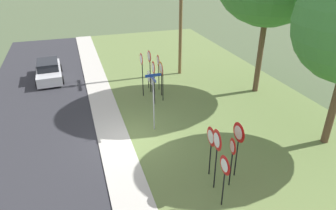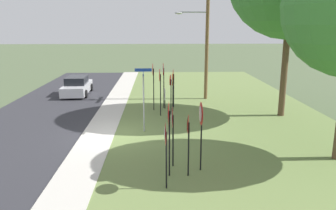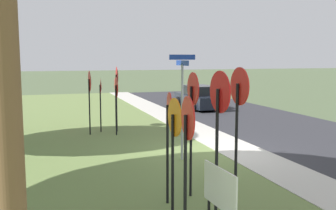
# 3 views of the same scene
# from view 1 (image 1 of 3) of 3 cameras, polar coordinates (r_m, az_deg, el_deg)

# --- Properties ---
(ground_plane) EXTENTS (160.00, 160.00, 0.00)m
(ground_plane) POSITION_cam_1_polar(r_m,az_deg,el_deg) (15.70, -7.04, -6.48)
(ground_plane) COLOR #4C5B3D
(road_asphalt) EXTENTS (44.00, 6.40, 0.01)m
(road_asphalt) POSITION_cam_1_polar(r_m,az_deg,el_deg) (15.76, -24.58, -8.91)
(road_asphalt) COLOR #2D2D33
(road_asphalt) RESTS_ON ground_plane
(sidewalk_strip) EXTENTS (44.00, 1.60, 0.06)m
(sidewalk_strip) POSITION_cam_1_polar(r_m,az_deg,el_deg) (15.59, -9.94, -6.84)
(sidewalk_strip) COLOR #BCB7AD
(sidewalk_strip) RESTS_ON ground_plane
(grass_median) EXTENTS (44.00, 12.00, 0.04)m
(grass_median) POSITION_cam_1_polar(r_m,az_deg,el_deg) (17.57, 12.49, -2.99)
(grass_median) COLOR olive
(grass_median) RESTS_ON ground_plane
(stop_sign_near_left) EXTENTS (0.72, 0.11, 2.47)m
(stop_sign_near_left) POSITION_cam_1_polar(r_m,az_deg,el_deg) (20.39, -1.84, 7.54)
(stop_sign_near_left) COLOR black
(stop_sign_near_left) RESTS_ON grass_median
(stop_sign_near_right) EXTENTS (0.72, 0.10, 2.86)m
(stop_sign_near_right) POSITION_cam_1_polar(r_m,az_deg,el_deg) (19.99, -3.49, 7.97)
(stop_sign_near_right) COLOR black
(stop_sign_near_right) RESTS_ON grass_median
(stop_sign_far_left) EXTENTS (0.72, 0.10, 2.76)m
(stop_sign_far_left) POSITION_cam_1_polar(r_m,az_deg,el_deg) (18.29, -2.71, 5.92)
(stop_sign_far_left) COLOR black
(stop_sign_far_left) RESTS_ON grass_median
(stop_sign_far_center) EXTENTS (0.71, 0.09, 2.90)m
(stop_sign_far_center) POSITION_cam_1_polar(r_m,az_deg,el_deg) (19.38, -4.94, 7.39)
(stop_sign_far_center) COLOR black
(stop_sign_far_center) RESTS_ON grass_median
(stop_sign_far_right) EXTENTS (0.61, 0.13, 2.37)m
(stop_sign_far_right) POSITION_cam_1_polar(r_m,az_deg,el_deg) (18.79, -1.06, 5.47)
(stop_sign_far_right) COLOR black
(stop_sign_far_right) RESTS_ON grass_median
(stop_sign_center_tall) EXTENTS (0.73, 0.09, 2.33)m
(stop_sign_center_tall) POSITION_cam_1_polar(r_m,az_deg,el_deg) (19.52, -1.33, 6.33)
(stop_sign_center_tall) COLOR black
(stop_sign_center_tall) RESTS_ON grass_median
(yield_sign_near_left) EXTENTS (0.83, 0.12, 2.70)m
(yield_sign_near_left) POSITION_cam_1_polar(r_m,az_deg,el_deg) (11.64, 9.07, -7.51)
(yield_sign_near_left) COLOR black
(yield_sign_near_left) RESTS_ON grass_median
(yield_sign_near_right) EXTENTS (0.84, 0.10, 2.56)m
(yield_sign_near_right) POSITION_cam_1_polar(r_m,az_deg,el_deg) (12.50, 12.98, -5.89)
(yield_sign_near_right) COLOR black
(yield_sign_near_right) RESTS_ON grass_median
(yield_sign_far_left) EXTENTS (0.73, 0.10, 2.22)m
(yield_sign_far_left) POSITION_cam_1_polar(r_m,az_deg,el_deg) (11.15, 10.49, -11.89)
(yield_sign_far_left) COLOR black
(yield_sign_far_left) RESTS_ON grass_median
(yield_sign_far_right) EXTENTS (0.82, 0.10, 2.32)m
(yield_sign_far_right) POSITION_cam_1_polar(r_m,az_deg,el_deg) (12.47, 7.99, -6.57)
(yield_sign_far_right) COLOR black
(yield_sign_far_right) RESTS_ON grass_median
(yield_sign_center) EXTENTS (0.66, 0.14, 2.23)m
(yield_sign_center) POSITION_cam_1_polar(r_m,az_deg,el_deg) (12.10, 11.90, -8.57)
(yield_sign_center) COLOR black
(yield_sign_center) RESTS_ON grass_median
(street_name_post) EXTENTS (0.96, 0.82, 3.16)m
(street_name_post) POSITION_cam_1_polar(r_m,az_deg,el_deg) (15.52, -2.72, 1.37)
(street_name_post) COLOR #9EA0A8
(street_name_post) RESTS_ON grass_median
(utility_pole) EXTENTS (2.10, 2.39, 8.38)m
(utility_pole) POSITION_cam_1_polar(r_m,az_deg,el_deg) (22.70, 2.00, 16.71)
(utility_pole) COLOR brown
(utility_pole) RESTS_ON grass_median
(notice_board) EXTENTS (1.10, 0.09, 1.25)m
(notice_board) POSITION_cam_1_polar(r_m,az_deg,el_deg) (20.65, -3.36, 4.92)
(notice_board) COLOR black
(notice_board) RESTS_ON grass_median
(parked_hatchback_near) EXTENTS (4.37, 2.02, 1.39)m
(parked_hatchback_near) POSITION_cam_1_polar(r_m,az_deg,el_deg) (24.38, -21.43, 5.99)
(parked_hatchback_near) COLOR silver
(parked_hatchback_near) RESTS_ON road_asphalt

